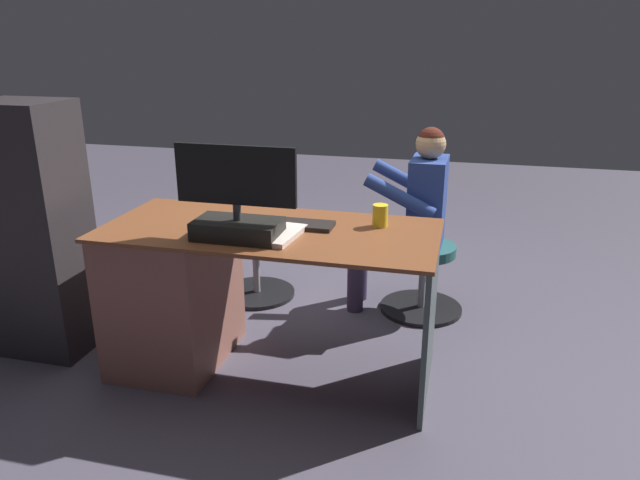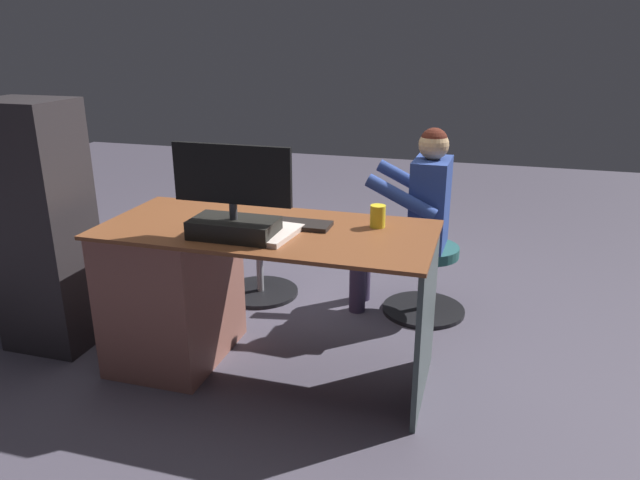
# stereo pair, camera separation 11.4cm
# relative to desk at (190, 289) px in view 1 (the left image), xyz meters

# --- Properties ---
(ground_plane) EXTENTS (10.00, 10.00, 0.00)m
(ground_plane) POSITION_rel_desk_xyz_m (-0.43, -0.43, -0.40)
(ground_plane) COLOR #4F4959
(desk) EXTENTS (1.58, 0.71, 0.76)m
(desk) POSITION_rel_desk_xyz_m (0.00, 0.00, 0.00)
(desk) COLOR brown
(desk) RESTS_ON ground_plane
(monitor) EXTENTS (0.55, 0.21, 0.42)m
(monitor) POSITION_rel_desk_xyz_m (-0.34, 0.16, 0.49)
(monitor) COLOR black
(monitor) RESTS_ON desk
(keyboard) EXTENTS (0.42, 0.14, 0.02)m
(keyboard) POSITION_rel_desk_xyz_m (-0.51, -0.07, 0.37)
(keyboard) COLOR black
(keyboard) RESTS_ON desk
(computer_mouse) EXTENTS (0.06, 0.10, 0.04)m
(computer_mouse) POSITION_rel_desk_xyz_m (-0.21, -0.06, 0.38)
(computer_mouse) COLOR black
(computer_mouse) RESTS_ON desk
(cup) EXTENTS (0.07, 0.07, 0.11)m
(cup) POSITION_rel_desk_xyz_m (-0.93, -0.16, 0.41)
(cup) COLOR yellow
(cup) RESTS_ON desk
(tv_remote) EXTENTS (0.05, 0.15, 0.02)m
(tv_remote) POSITION_rel_desk_xyz_m (-0.15, 0.04, 0.37)
(tv_remote) COLOR black
(tv_remote) RESTS_ON desk
(notebook_binder) EXTENTS (0.25, 0.32, 0.02)m
(notebook_binder) POSITION_rel_desk_xyz_m (-0.49, 0.10, 0.37)
(notebook_binder) COLOR beige
(notebook_binder) RESTS_ON desk
(office_chair_teddy) EXTENTS (0.49, 0.49, 0.43)m
(office_chair_teddy) POSITION_rel_desk_xyz_m (-0.04, -0.84, -0.17)
(office_chair_teddy) COLOR black
(office_chair_teddy) RESTS_ON ground_plane
(teddy_bear) EXTENTS (0.25, 0.25, 0.36)m
(teddy_bear) POSITION_rel_desk_xyz_m (-0.04, -0.85, 0.19)
(teddy_bear) COLOR #C5A98B
(teddy_bear) RESTS_ON office_chair_teddy
(visitor_chair) EXTENTS (0.50, 0.50, 0.43)m
(visitor_chair) POSITION_rel_desk_xyz_m (-1.10, -0.88, -0.16)
(visitor_chair) COLOR black
(visitor_chair) RESTS_ON ground_plane
(person) EXTENTS (0.56, 0.49, 1.12)m
(person) POSITION_rel_desk_xyz_m (-1.01, -0.87, 0.25)
(person) COLOR #2E4592
(person) RESTS_ON ground_plane
(equipment_rack) EXTENTS (0.44, 0.36, 1.32)m
(equipment_rack) POSITION_rel_desk_xyz_m (0.80, 0.06, 0.26)
(equipment_rack) COLOR #2B2729
(equipment_rack) RESTS_ON ground_plane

